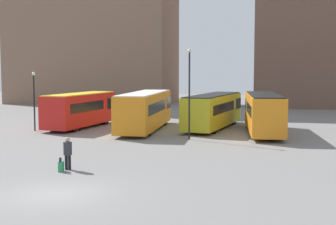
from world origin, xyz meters
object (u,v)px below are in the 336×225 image
(bus_1, at_px, (145,109))
(suitcase, at_px, (61,166))
(bus_2, at_px, (214,110))
(lamp_post_0, at_px, (34,96))
(bus_3, at_px, (263,112))
(traveler, at_px, (68,150))
(lamp_post_1, at_px, (189,87))
(bus_0, at_px, (81,109))

(bus_1, distance_m, suitcase, 16.90)
(bus_2, relative_size, lamp_post_0, 2.27)
(bus_3, bearing_deg, bus_1, 82.75)
(traveler, bearing_deg, bus_3, -43.02)
(bus_2, height_order, suitcase, bus_2)
(bus_2, xyz_separation_m, lamp_post_1, (-0.90, -7.18, 2.20))
(lamp_post_0, bearing_deg, bus_2, 20.05)
(traveler, height_order, lamp_post_0, lamp_post_0)
(lamp_post_0, bearing_deg, bus_1, 17.61)
(lamp_post_1, bearing_deg, bus_1, 134.24)
(bus_2, bearing_deg, suitcase, 173.25)
(lamp_post_1, bearing_deg, bus_3, 40.78)
(traveler, distance_m, lamp_post_0, 16.48)
(lamp_post_1, bearing_deg, lamp_post_0, 171.69)
(lamp_post_0, bearing_deg, traveler, -55.92)
(traveler, distance_m, suitcase, 0.90)
(bus_2, relative_size, lamp_post_1, 1.69)
(bus_1, bearing_deg, bus_2, -69.50)
(traveler, height_order, suitcase, traveler)
(bus_0, xyz_separation_m, lamp_post_0, (-2.77, -3.13, 1.30))
(bus_1, xyz_separation_m, lamp_post_0, (-8.78, -2.79, 1.20))
(bus_1, bearing_deg, bus_0, 83.39)
(bus_0, distance_m, bus_1, 6.02)
(traveler, relative_size, lamp_post_0, 0.34)
(bus_1, bearing_deg, suitcase, 177.56)
(bus_3, distance_m, suitcase, 19.22)
(bus_2, distance_m, traveler, 19.47)
(bus_2, height_order, lamp_post_0, lamp_post_0)
(bus_0, bearing_deg, bus_1, -86.93)
(bus_0, height_order, lamp_post_0, lamp_post_0)
(suitcase, relative_size, lamp_post_1, 0.11)
(bus_0, height_order, traveler, bus_0)
(bus_0, bearing_deg, lamp_post_0, 144.90)
(bus_2, height_order, traveler, bus_2)
(lamp_post_0, distance_m, lamp_post_1, 13.57)
(bus_0, bearing_deg, bus_3, -85.74)
(bus_0, xyz_separation_m, lamp_post_1, (10.62, -5.09, 2.18))
(traveler, bearing_deg, bus_2, -27.89)
(bus_0, xyz_separation_m, bus_1, (6.01, -0.35, 0.10))
(bus_3, height_order, suitcase, bus_3)
(bus_3, relative_size, traveler, 6.35)
(bus_2, distance_m, lamp_post_1, 7.56)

